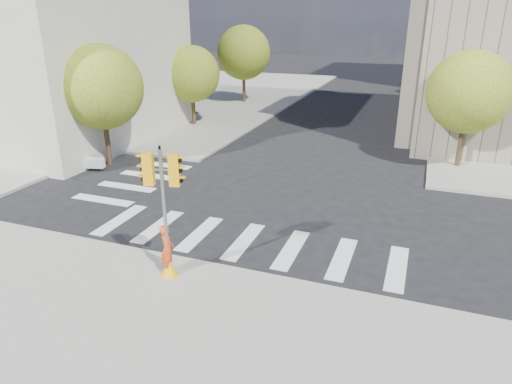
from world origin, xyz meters
TOP-DOWN VIEW (x-y plane):
  - ground at (0.00, 0.00)m, footprint 160.00×160.00m
  - sidewalk_far_left at (-20.00, 26.00)m, footprint 28.00×40.00m
  - classical_building at (-20.00, 8.00)m, footprint 19.00×15.00m
  - tree_lw_near at (-10.50, 4.00)m, footprint 4.40×4.40m
  - tree_lw_mid at (-10.50, 14.00)m, footprint 4.00×4.00m
  - tree_lw_far at (-10.50, 24.00)m, footprint 4.80×4.80m
  - tree_re_near at (7.50, 10.00)m, footprint 4.20×4.20m
  - tree_re_mid at (7.50, 22.00)m, footprint 4.60×4.60m
  - tree_re_far at (7.50, 34.00)m, footprint 4.00×4.00m
  - lamp_near at (8.00, 14.00)m, footprint 0.35×0.18m
  - lamp_far at (8.00, 28.00)m, footprint 0.35×0.18m
  - traffic_signal at (-1.33, -5.17)m, footprint 1.08×0.56m
  - photographer at (-1.41, -5.07)m, footprint 0.67×0.73m
  - planter_wall at (-13.00, 2.27)m, footprint 5.93×1.78m

SIDE VIEW (x-z plane):
  - ground at x=0.00m, z-range 0.00..0.00m
  - sidewalk_far_left at x=-20.00m, z-range 0.00..0.15m
  - planter_wall at x=-13.00m, z-range 0.15..0.65m
  - photographer at x=-1.41m, z-range 0.15..1.81m
  - traffic_signal at x=-1.33m, z-range -0.19..3.99m
  - tree_lw_mid at x=-10.50m, z-range 0.88..6.65m
  - tree_re_far at x=7.50m, z-range 0.93..6.80m
  - tree_re_near at x=7.50m, z-range 0.97..7.13m
  - tree_lw_near at x=-10.50m, z-range 1.00..7.41m
  - tree_re_mid at x=7.50m, z-range 1.02..7.68m
  - tree_lw_far at x=-10.50m, z-range 1.07..8.01m
  - lamp_near at x=8.00m, z-range 0.52..8.63m
  - lamp_far at x=8.00m, z-range 0.52..8.63m
  - classical_building at x=-20.00m, z-range 0.09..12.79m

